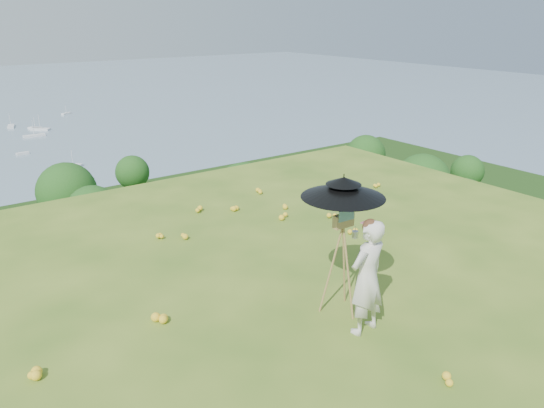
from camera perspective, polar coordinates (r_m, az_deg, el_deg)
ground at (r=8.91m, az=6.14°, el=-8.52°), size 14.00×14.00×0.00m
slope_trees at (r=45.38m, az=-25.79°, el=-7.38°), size 110.00×50.00×6.00m
wildflowers at (r=9.05m, az=5.09°, el=-7.59°), size 10.00×10.50×0.12m
painter at (r=7.37m, az=10.19°, el=-7.76°), size 0.65×0.47×1.68m
field_easel at (r=7.80m, az=7.48°, el=-5.95°), size 0.66×0.66×1.68m
sun_umbrella at (r=7.47m, az=7.63°, el=0.47°), size 1.33×1.33×0.75m
painter_cap at (r=7.04m, az=10.57°, el=-2.05°), size 0.23×0.27×0.10m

